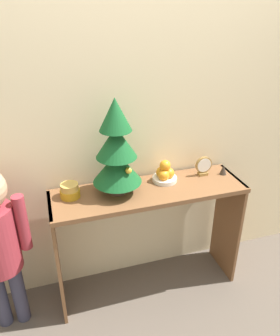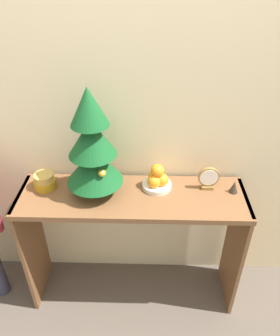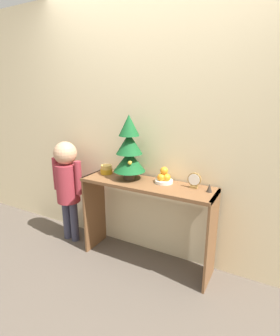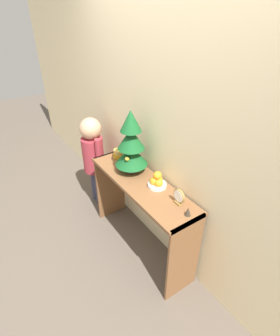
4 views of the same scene
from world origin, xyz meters
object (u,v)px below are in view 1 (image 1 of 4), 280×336
at_px(singing_bowl, 70,191).
at_px(figurine, 223,170).
at_px(desk_clock, 204,166).
at_px(mini_tree, 116,150).
at_px(fruit_bowl, 165,174).

bearing_deg(singing_bowl, figurine, -0.72).
relative_size(desk_clock, figurine, 1.94).
height_order(mini_tree, desk_clock, mini_tree).
bearing_deg(fruit_bowl, figurine, -4.16).
bearing_deg(fruit_bowl, mini_tree, -171.49).
xyz_separation_m(fruit_bowl, singing_bowl, (-0.61, -0.02, -0.01)).
bearing_deg(figurine, fruit_bowl, 175.84).
relative_size(fruit_bowl, singing_bowl, 1.34).
height_order(mini_tree, fruit_bowl, mini_tree).
distance_m(mini_tree, figurine, 0.78).
relative_size(mini_tree, fruit_bowl, 3.70).
distance_m(fruit_bowl, figurine, 0.42).
height_order(mini_tree, figurine, mini_tree).
bearing_deg(mini_tree, figurine, 1.45).
bearing_deg(mini_tree, desk_clock, 4.50).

